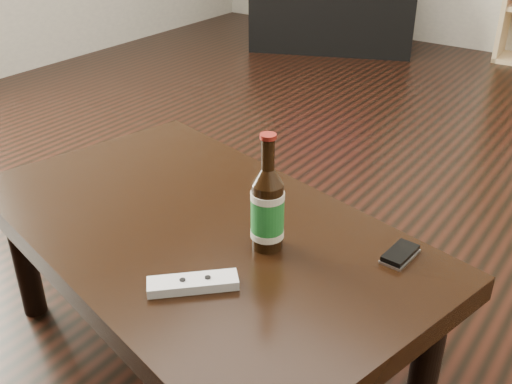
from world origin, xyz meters
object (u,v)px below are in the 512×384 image
Objects in this scene: coffee_table at (198,243)px; remote at (193,283)px; phone at (400,254)px; beer_bottle at (267,209)px; tv_stand at (333,15)px.

coffee_table is 0.25m from remote.
coffee_table is 0.47m from phone.
beer_bottle reaches higher than remote.
phone is (0.26, 0.13, -0.09)m from beer_bottle.
tv_stand is at bearing 116.09° from beer_bottle.
tv_stand is 0.89× the size of coffee_table.
remote is at bearing -89.29° from tv_stand.
coffee_table is (1.28, -3.02, 0.15)m from tv_stand.
tv_stand is 6.90× the size of remote.
remote is (0.15, -0.19, 0.07)m from coffee_table.
beer_bottle is at bearing 125.72° from remote.
remote is at bearing -127.42° from phone.
phone is at bearing -82.33° from tv_stand.
tv_stand is at bearing 112.99° from coffee_table.
beer_bottle is 0.30m from phone.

